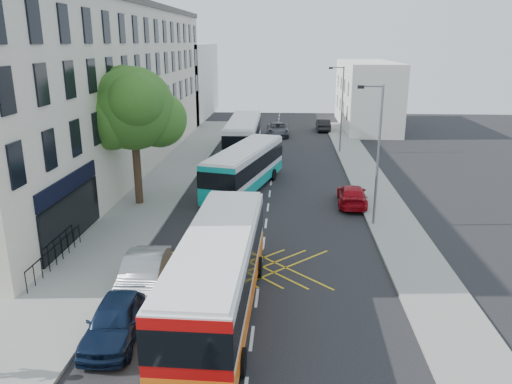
% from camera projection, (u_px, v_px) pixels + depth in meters
% --- Properties ---
extents(ground, '(120.00, 120.00, 0.00)m').
position_uv_depth(ground, '(252.00, 338.00, 18.17)').
color(ground, black).
rests_on(ground, ground).
extents(pavement_left, '(5.00, 70.00, 0.15)m').
position_uv_depth(pavement_left, '(140.00, 204.00, 32.98)').
color(pavement_left, gray).
rests_on(pavement_left, ground).
extents(pavement_right, '(3.00, 70.00, 0.15)m').
position_uv_depth(pavement_right, '(384.00, 209.00, 32.03)').
color(pavement_right, gray).
rests_on(pavement_right, ground).
extents(terrace_main, '(8.30, 45.00, 13.50)m').
position_uv_depth(terrace_main, '(101.00, 88.00, 40.44)').
color(terrace_main, beige).
rests_on(terrace_main, ground).
extents(terrace_far, '(8.00, 20.00, 10.00)m').
position_uv_depth(terrace_far, '(180.00, 81.00, 70.09)').
color(terrace_far, silver).
rests_on(terrace_far, ground).
extents(building_right, '(6.00, 18.00, 8.00)m').
position_uv_depth(building_right, '(367.00, 95.00, 62.20)').
color(building_right, silver).
rests_on(building_right, ground).
extents(street_tree, '(6.30, 5.70, 8.80)m').
position_uv_depth(street_tree, '(133.00, 109.00, 31.15)').
color(street_tree, '#382619').
rests_on(street_tree, pavement_left).
extents(lamp_near, '(1.45, 0.15, 8.00)m').
position_uv_depth(lamp_near, '(377.00, 148.00, 27.92)').
color(lamp_near, slate).
rests_on(lamp_near, pavement_right).
extents(lamp_far, '(1.45, 0.15, 8.00)m').
position_uv_depth(lamp_far, '(341.00, 105.00, 47.03)').
color(lamp_far, slate).
rests_on(lamp_far, pavement_right).
extents(railings, '(0.08, 5.60, 1.14)m').
position_uv_depth(railings, '(56.00, 254.00, 23.60)').
color(railings, black).
rests_on(railings, pavement_left).
extents(bus_near, '(3.12, 11.79, 3.30)m').
position_uv_depth(bus_near, '(218.00, 272.00, 19.48)').
color(bus_near, silver).
rests_on(bus_near, ground).
extents(bus_mid, '(5.23, 11.38, 3.12)m').
position_uv_depth(bus_mid, '(245.00, 168.00, 35.94)').
color(bus_mid, silver).
rests_on(bus_mid, ground).
extents(bus_far, '(3.10, 12.02, 3.37)m').
position_uv_depth(bus_far, '(244.00, 136.00, 47.41)').
color(bus_far, silver).
rests_on(bus_far, ground).
extents(parked_car_blue, '(1.95, 4.50, 1.51)m').
position_uv_depth(parked_car_blue, '(116.00, 319.00, 18.00)').
color(parked_car_blue, '#0C1932').
rests_on(parked_car_blue, ground).
extents(parked_car_silver, '(1.94, 4.87, 1.58)m').
position_uv_depth(parked_car_silver, '(144.00, 274.00, 21.41)').
color(parked_car_silver, '#A5A7AD').
rests_on(parked_car_silver, ground).
extents(red_hatchback, '(2.14, 4.66, 1.32)m').
position_uv_depth(red_hatchback, '(352.00, 195.00, 32.82)').
color(red_hatchback, '#A00611').
rests_on(red_hatchback, ground).
extents(distant_car_grey, '(2.64, 5.35, 1.46)m').
position_uv_depth(distant_car_grey, '(278.00, 129.00, 56.90)').
color(distant_car_grey, '#42444A').
rests_on(distant_car_grey, ground).
extents(distant_car_dark, '(1.58, 4.39, 1.44)m').
position_uv_depth(distant_car_dark, '(323.00, 125.00, 60.12)').
color(distant_car_dark, black).
rests_on(distant_car_dark, ground).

